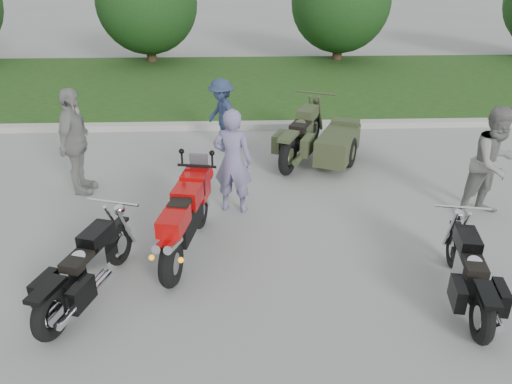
{
  "coord_description": "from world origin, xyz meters",
  "views": [
    {
      "loc": [
        0.17,
        -5.64,
        4.0
      ],
      "look_at": [
        0.42,
        0.85,
        0.8
      ],
      "focal_mm": 35.0,
      "sensor_mm": 36.0,
      "label": 1
    }
  ],
  "objects_px": {
    "cruiser_right": "(470,276)",
    "person_denim": "(222,115)",
    "person_grey": "(494,163)",
    "person_stripe": "(233,161)",
    "person_back": "(75,142)",
    "sportbike_red": "(185,218)",
    "cruiser_sidecar": "(322,142)",
    "cruiser_left": "(84,272)"
  },
  "relations": [
    {
      "from": "cruiser_right",
      "to": "person_denim",
      "type": "relative_size",
      "value": 1.31
    },
    {
      "from": "person_grey",
      "to": "person_stripe",
      "type": "bearing_deg",
      "value": 154.9
    },
    {
      "from": "cruiser_right",
      "to": "person_grey",
      "type": "xyz_separation_m",
      "value": [
        1.26,
        2.27,
        0.51
      ]
    },
    {
      "from": "person_stripe",
      "to": "person_back",
      "type": "xyz_separation_m",
      "value": [
        -2.74,
        0.82,
        0.07
      ]
    },
    {
      "from": "sportbike_red",
      "to": "person_denim",
      "type": "height_order",
      "value": "person_denim"
    },
    {
      "from": "cruiser_sidecar",
      "to": "person_back",
      "type": "xyz_separation_m",
      "value": [
        -4.54,
        -1.16,
        0.49
      ]
    },
    {
      "from": "sportbike_red",
      "to": "cruiser_left",
      "type": "height_order",
      "value": "sportbike_red"
    },
    {
      "from": "cruiser_right",
      "to": "person_back",
      "type": "xyz_separation_m",
      "value": [
        -5.63,
        3.39,
        0.55
      ]
    },
    {
      "from": "cruiser_right",
      "to": "person_denim",
      "type": "bearing_deg",
      "value": 130.64
    },
    {
      "from": "cruiser_left",
      "to": "cruiser_right",
      "type": "xyz_separation_m",
      "value": [
        4.71,
        -0.25,
        -0.02
      ]
    },
    {
      "from": "person_stripe",
      "to": "person_denim",
      "type": "bearing_deg",
      "value": -70.57
    },
    {
      "from": "cruiser_left",
      "to": "cruiser_right",
      "type": "relative_size",
      "value": 1.02
    },
    {
      "from": "cruiser_left",
      "to": "cruiser_right",
      "type": "height_order",
      "value": "cruiser_left"
    },
    {
      "from": "cruiser_sidecar",
      "to": "person_denim",
      "type": "height_order",
      "value": "person_denim"
    },
    {
      "from": "cruiser_left",
      "to": "person_stripe",
      "type": "bearing_deg",
      "value": 69.27
    },
    {
      "from": "person_grey",
      "to": "person_denim",
      "type": "xyz_separation_m",
      "value": [
        -4.39,
        3.12,
        -0.14
      ]
    },
    {
      "from": "sportbike_red",
      "to": "person_denim",
      "type": "distance_m",
      "value": 4.19
    },
    {
      "from": "person_stripe",
      "to": "person_denim",
      "type": "distance_m",
      "value": 2.83
    },
    {
      "from": "sportbike_red",
      "to": "cruiser_right",
      "type": "distance_m",
      "value": 3.77
    },
    {
      "from": "cruiser_right",
      "to": "person_denim",
      "type": "height_order",
      "value": "person_denim"
    },
    {
      "from": "sportbike_red",
      "to": "cruiser_sidecar",
      "type": "height_order",
      "value": "sportbike_red"
    },
    {
      "from": "person_denim",
      "to": "person_back",
      "type": "distance_m",
      "value": 3.21
    },
    {
      "from": "sportbike_red",
      "to": "person_stripe",
      "type": "bearing_deg",
      "value": 74.19
    },
    {
      "from": "cruiser_left",
      "to": "cruiser_sidecar",
      "type": "bearing_deg",
      "value": 67.3
    },
    {
      "from": "person_denim",
      "to": "person_stripe",
      "type": "bearing_deg",
      "value": -24.89
    },
    {
      "from": "cruiser_sidecar",
      "to": "person_stripe",
      "type": "bearing_deg",
      "value": -108.31
    },
    {
      "from": "person_back",
      "to": "person_denim",
      "type": "bearing_deg",
      "value": -46.94
    },
    {
      "from": "sportbike_red",
      "to": "person_stripe",
      "type": "height_order",
      "value": "person_stripe"
    },
    {
      "from": "person_denim",
      "to": "person_back",
      "type": "height_order",
      "value": "person_back"
    },
    {
      "from": "cruiser_left",
      "to": "person_grey",
      "type": "bearing_deg",
      "value": 36.08
    },
    {
      "from": "sportbike_red",
      "to": "person_denim",
      "type": "xyz_separation_m",
      "value": [
        0.42,
        4.16,
        0.17
      ]
    },
    {
      "from": "sportbike_red",
      "to": "cruiser_left",
      "type": "distance_m",
      "value": 1.53
    },
    {
      "from": "cruiser_right",
      "to": "person_stripe",
      "type": "height_order",
      "value": "person_stripe"
    },
    {
      "from": "cruiser_right",
      "to": "cruiser_sidecar",
      "type": "xyz_separation_m",
      "value": [
        -1.1,
        4.55,
        0.06
      ]
    },
    {
      "from": "person_back",
      "to": "cruiser_left",
      "type": "bearing_deg",
      "value": -159.37
    },
    {
      "from": "person_back",
      "to": "cruiser_right",
      "type": "bearing_deg",
      "value": -116.74
    },
    {
      "from": "person_stripe",
      "to": "person_back",
      "type": "relative_size",
      "value": 0.93
    },
    {
      "from": "person_stripe",
      "to": "person_grey",
      "type": "relative_size",
      "value": 0.96
    },
    {
      "from": "cruiser_left",
      "to": "person_back",
      "type": "bearing_deg",
      "value": 123.65
    },
    {
      "from": "person_grey",
      "to": "person_denim",
      "type": "height_order",
      "value": "person_grey"
    },
    {
      "from": "cruiser_sidecar",
      "to": "cruiser_left",
      "type": "bearing_deg",
      "value": -106.13
    },
    {
      "from": "cruiser_right",
      "to": "cruiser_sidecar",
      "type": "distance_m",
      "value": 4.68
    }
  ]
}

